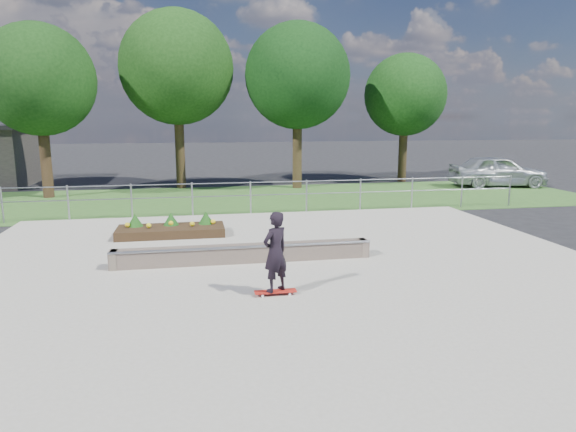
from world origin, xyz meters
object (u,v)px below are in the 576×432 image
(grind_ledge, at_px, (244,253))
(parked_car, at_px, (498,171))
(planter_bed, at_px, (171,229))
(skateboarder, at_px, (275,252))

(grind_ledge, relative_size, parked_car, 1.31)
(planter_bed, height_order, skateboarder, skateboarder)
(skateboarder, distance_m, parked_car, 18.94)
(grind_ledge, distance_m, parked_car, 17.61)
(skateboarder, xyz_separation_m, parked_car, (13.24, 13.55, -0.12))
(grind_ledge, relative_size, skateboarder, 3.72)
(grind_ledge, bearing_deg, parked_car, 39.40)
(grind_ledge, xyz_separation_m, skateboarder, (0.36, -2.37, 0.63))
(planter_bed, distance_m, skateboarder, 5.96)
(grind_ledge, height_order, skateboarder, skateboarder)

